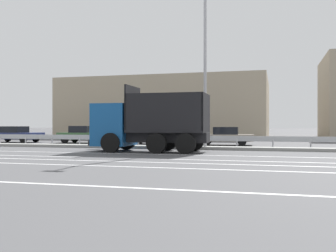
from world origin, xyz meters
TOP-DOWN VIEW (x-y plane):
  - ground_plane at (0.00, 0.00)m, footprint 320.00×320.00m
  - lane_strip_0 at (-1.02, -2.76)m, footprint 53.88×0.16m
  - lane_strip_1 at (-1.02, -5.30)m, footprint 53.88×0.16m
  - lane_strip_2 at (-1.02, -6.79)m, footprint 53.88×0.16m
  - lane_strip_3 at (-1.02, -8.57)m, footprint 53.88×0.16m
  - lane_strip_4 at (-1.02, -12.82)m, footprint 53.88×0.16m
  - median_island at (0.00, 1.76)m, footprint 29.64×1.10m
  - median_guardrail at (0.00, 2.94)m, footprint 53.88×0.09m
  - dump_truck at (-1.85, -0.98)m, footprint 6.34×2.87m
  - median_road_sign at (-4.33, 1.76)m, footprint 0.74×0.16m
  - street_lamp_1 at (1.46, 1.53)m, footprint 0.70×1.90m
  - parked_car_1 at (-15.62, 6.98)m, footprint 4.71×1.97m
  - parked_car_2 at (-9.54, 7.42)m, footprint 3.89×2.04m
  - parked_car_3 at (-3.64, 7.33)m, footprint 4.52×2.18m
  - parked_car_4 at (1.95, 7.03)m, footprint 4.23×2.18m
  - background_building_0 at (-7.12, 25.72)m, footprint 23.47×15.55m

SIDE VIEW (x-z plane):
  - ground_plane at x=0.00m, z-range 0.00..0.00m
  - lane_strip_0 at x=-1.02m, z-range 0.00..0.01m
  - lane_strip_1 at x=-1.02m, z-range 0.00..0.01m
  - lane_strip_2 at x=-1.02m, z-range 0.00..0.01m
  - lane_strip_3 at x=-1.02m, z-range 0.00..0.01m
  - lane_strip_4 at x=-1.02m, z-range 0.00..0.01m
  - median_island at x=0.00m, z-range 0.00..0.18m
  - median_guardrail at x=0.00m, z-range 0.18..0.96m
  - parked_car_4 at x=1.95m, z-range 0.01..1.32m
  - parked_car_1 at x=-15.62m, z-range 0.01..1.35m
  - parked_car_2 at x=-9.54m, z-range 0.00..1.38m
  - parked_car_3 at x=-3.64m, z-range 0.01..1.52m
  - median_road_sign at x=-4.33m, z-range 0.07..2.43m
  - dump_truck at x=-1.85m, z-range -0.47..3.12m
  - background_building_0 at x=-7.12m, z-range 0.00..6.81m
  - street_lamp_1 at x=1.46m, z-range 0.46..10.66m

